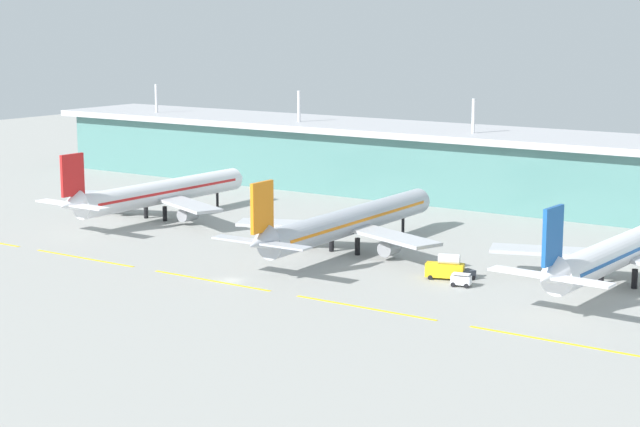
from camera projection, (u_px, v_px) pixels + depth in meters
ground_plane at (231, 280)px, 200.70m from camera, size 600.00×600.00×0.00m
terminal_building at (481, 166)px, 285.58m from camera, size 288.00×34.00×28.12m
airliner_near at (159, 193)px, 261.87m from camera, size 48.79×64.27×18.90m
airliner_middle at (348, 222)px, 224.29m from camera, size 48.79×70.62×18.90m
airliner_far at (622, 250)px, 196.67m from camera, size 48.74×70.34×18.90m
taxiway_stripe_mid_west at (84, 258)px, 219.34m from camera, size 28.00×0.70×0.04m
taxiway_stripe_centre at (211, 281)px, 200.50m from camera, size 28.00×0.70×0.04m
taxiway_stripe_mid_east at (364, 308)px, 181.65m from camera, size 28.00×0.70×0.04m
taxiway_stripe_east at (553, 341)px, 162.80m from camera, size 28.00×0.70×0.04m
fuel_truck at (446, 268)px, 201.25m from camera, size 7.65×4.77×4.95m
baggage_cart at (461, 280)px, 195.80m from camera, size 3.89×2.61×2.48m
pushback_tug at (463, 274)px, 200.72m from camera, size 3.94×4.99×1.85m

